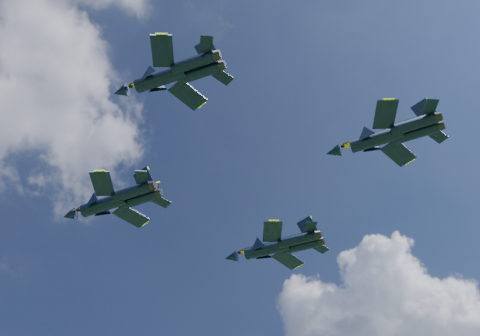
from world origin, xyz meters
name	(u,v)px	position (x,y,z in m)	size (l,w,h in m)	color
jet_lead	(101,205)	(-18.12, 23.23, 60.23)	(12.51, 16.57, 4.07)	black
jet_left	(157,79)	(-22.99, -2.52, 58.49)	(11.13, 13.97, 3.48)	black
jet_right	(264,249)	(6.56, 17.01, 58.94)	(12.84, 16.06, 4.00)	black
jet_slot	(372,140)	(4.64, -9.09, 59.44)	(11.75, 15.44, 3.80)	black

